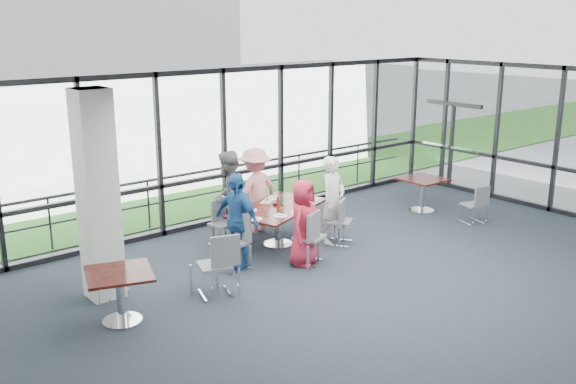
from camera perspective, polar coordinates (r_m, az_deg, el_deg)
floor at (r=10.22m, az=10.57°, el=-9.15°), size 12.00×10.00×0.02m
ceiling at (r=9.38m, az=11.52°, el=9.04°), size 12.00×10.00×0.04m
curtain_wall_back at (r=13.33m, az=-5.70°, el=4.03°), size 12.00×0.10×3.20m
exit_door at (r=16.67m, az=14.31°, el=3.94°), size 0.12×1.60×2.10m
structural_column at (r=9.94m, az=-16.56°, el=-0.35°), size 0.50×0.50×3.20m
apron at (r=17.96m, az=-14.49°, el=1.21°), size 80.00×70.00×0.02m
grass_strip at (r=16.21m, az=-11.47°, el=0.02°), size 80.00×5.00×0.01m
hangar_main at (r=39.55m, az=-23.41°, el=12.24°), size 24.00×10.00×6.00m
guard_rail at (r=14.07m, az=-6.95°, el=-0.02°), size 12.00×0.06×0.06m
main_table at (r=12.03m, az=-0.91°, el=-1.87°), size 2.25×1.73×0.75m
side_table_left at (r=9.30m, az=-14.75°, el=-7.55°), size 1.13×1.13×0.75m
side_table_right at (r=14.48m, az=11.90°, el=0.76°), size 0.89×0.89×0.75m
diner_near_left at (r=11.04m, az=1.35°, el=-2.73°), size 0.88×0.78×1.52m
diner_near_right at (r=12.18m, az=4.01°, el=-0.69°), size 0.69×0.56×1.67m
diner_far_left at (r=12.07m, az=-5.35°, el=-0.55°), size 1.03×0.93×1.80m
diner_far_right at (r=12.75m, az=-2.93°, el=0.15°), size 1.16×0.69×1.71m
diner_end at (r=10.98m, az=-4.58°, el=-2.52°), size 0.69×1.05×1.65m
chair_main_nl at (r=11.16m, az=1.91°, el=-4.05°), size 0.61×0.61×0.96m
chair_main_nr at (r=12.17m, az=4.59°, el=-2.62°), size 0.60×0.60×0.89m
chair_main_fl at (r=12.16m, az=-5.88°, el=-2.83°), size 0.49×0.49×0.82m
chair_main_fr at (r=13.01m, az=-3.44°, el=-1.27°), size 0.65×0.65×0.96m
chair_main_end at (r=10.91m, az=-5.11°, el=-4.58°), size 0.53×0.53×0.96m
chair_spare_la at (r=9.97m, az=-6.54°, el=-6.49°), size 0.61×0.61×0.98m
chair_spare_lb at (r=10.35m, az=-15.84°, el=-6.20°), size 0.61×0.61×0.97m
chair_spare_r at (r=13.93m, az=16.12°, el=-1.10°), size 0.48×0.48×0.79m
plate_nl at (r=11.41m, az=-0.69°, el=-2.15°), size 0.25×0.25×0.01m
plate_nr at (r=12.35m, az=1.64°, el=-0.81°), size 0.27×0.27×0.01m
plate_fl at (r=11.79m, az=-3.34°, el=-1.60°), size 0.23×0.23×0.01m
plate_fr at (r=12.55m, az=-1.34°, el=-0.55°), size 0.28×0.28×0.01m
plate_end at (r=11.25m, az=-2.95°, el=-2.43°), size 0.26×0.26×0.01m
tumbler_a at (r=11.64m, az=-0.53°, el=-1.50°), size 0.07×0.07×0.13m
tumbler_b at (r=12.11m, az=0.64°, el=-0.84°), size 0.07×0.07×0.13m
tumbler_c at (r=12.16m, az=-1.92°, el=-0.75°), size 0.07×0.07×0.14m
tumbler_d at (r=11.37m, az=-1.91°, el=-1.89°), size 0.07×0.07×0.14m
menu_a at (r=11.64m, az=0.81°, el=-1.83°), size 0.38×0.40×0.00m
menu_b at (r=12.50m, az=2.28°, el=-0.64°), size 0.36×0.32×0.00m
menu_c at (r=12.32m, az=-1.93°, el=-0.88°), size 0.34×0.32×0.00m
condiment_caddy at (r=12.11m, az=-1.08°, el=-1.06°), size 0.10×0.07×0.04m
ketchup_bottle at (r=12.05m, az=-0.92°, el=-0.80°), size 0.06×0.06×0.18m
green_bottle at (r=12.05m, az=-0.63°, el=-0.76°), size 0.05×0.05×0.20m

